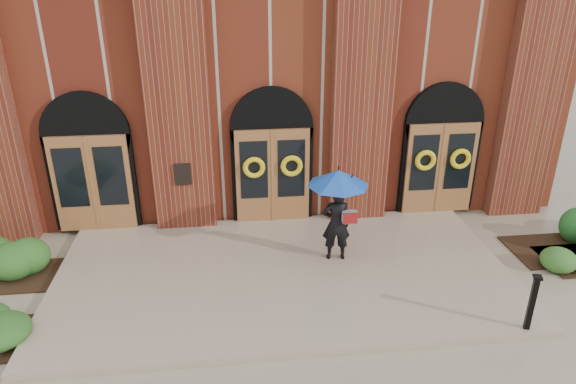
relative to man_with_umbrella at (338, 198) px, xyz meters
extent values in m
plane|color=gray|center=(-1.25, -0.57, -1.68)|extent=(90.00, 90.00, 0.00)
cube|color=tan|center=(-1.25, -0.42, -1.60)|extent=(10.00, 5.30, 0.15)
cube|color=maroon|center=(-1.25, 8.33, 1.82)|extent=(16.00, 12.00, 7.00)
cube|color=black|center=(-3.50, 1.90, -0.03)|extent=(0.40, 0.05, 0.55)
cube|color=maroon|center=(-3.50, 2.15, 1.82)|extent=(1.50, 0.45, 7.00)
cube|color=maroon|center=(1.00, 2.15, 1.82)|extent=(1.50, 0.45, 7.00)
cube|color=maroon|center=(5.50, 2.15, 1.82)|extent=(1.50, 0.45, 7.00)
cube|color=#985631|center=(-5.75, 2.14, -0.28)|extent=(1.90, 0.10, 2.50)
cylinder|color=black|center=(-5.75, 2.28, 0.97)|extent=(2.10, 0.22, 2.10)
cube|color=#985631|center=(-1.25, 2.14, -0.28)|extent=(1.90, 0.10, 2.50)
cylinder|color=black|center=(-1.25, 2.28, 0.97)|extent=(2.10, 0.22, 2.10)
cube|color=#985631|center=(3.25, 2.14, -0.28)|extent=(1.90, 0.10, 2.50)
cylinder|color=black|center=(3.25, 2.28, 0.97)|extent=(2.10, 0.22, 2.10)
torus|color=yellow|center=(-1.73, 2.02, 0.02)|extent=(0.57, 0.13, 0.57)
torus|color=yellow|center=(-0.77, 2.02, 0.02)|extent=(0.57, 0.13, 0.57)
torus|color=yellow|center=(2.77, 2.02, 0.02)|extent=(0.57, 0.13, 0.57)
torus|color=yellow|center=(3.73, 2.02, 0.02)|extent=(0.57, 0.13, 0.57)
imported|color=black|center=(0.00, 0.00, -0.64)|extent=(0.68, 0.47, 1.77)
cone|color=#174AB3|center=(0.00, 0.00, 0.48)|extent=(1.47, 1.47, 0.35)
cylinder|color=black|center=(0.05, -0.05, 0.01)|extent=(0.02, 0.02, 0.59)
cube|color=#9D9FA2|center=(0.26, -0.14, -0.41)|extent=(0.34, 0.19, 0.26)
cube|color=maroon|center=(0.26, -0.23, -0.41)|extent=(0.33, 0.05, 0.26)
cube|color=black|center=(3.05, -2.92, -0.97)|extent=(0.13, 0.13, 1.10)
cube|color=black|center=(3.05, -2.92, -0.40)|extent=(0.20, 0.20, 0.04)
ellipsoid|color=#27521B|center=(-7.44, 0.23, -1.30)|extent=(2.94, 1.17, 0.75)
camera|label=1|loc=(-2.29, -10.11, 4.68)|focal=32.00mm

